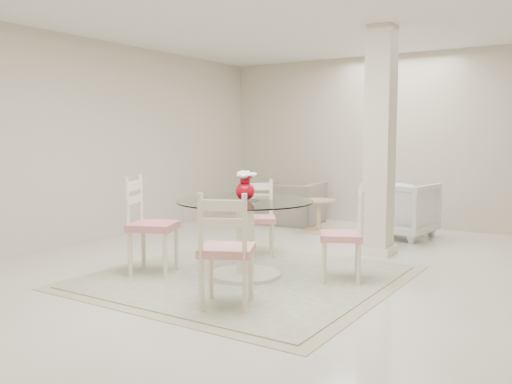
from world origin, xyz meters
The scene contains 13 objects.
ground centered at (0.00, 0.00, 0.00)m, with size 7.00×7.00×0.00m, color white.
room_shell centered at (0.00, 0.00, 1.86)m, with size 6.02×7.02×2.71m.
column centered at (0.50, 1.30, 1.35)m, with size 0.30×0.30×2.70m, color beige.
area_rug centered at (-0.23, -0.49, 0.01)m, with size 2.86×2.86×0.02m.
dining_table centered at (-0.23, -0.49, 0.40)m, with size 1.36×1.36×0.78m.
red_vase centered at (-0.22, -0.49, 0.93)m, with size 0.22×0.21×0.29m.
dining_chair_east centered at (0.70, -0.06, 0.52)m, with size 0.53×0.53×1.00m.
dining_chair_north centered at (-0.66, 0.43, 0.53)m, with size 0.56×0.56×1.00m.
dining_chair_west centered at (-1.15, -0.92, 0.59)m, with size 0.59×0.59×1.12m.
dining_chair_south centered at (0.20, -1.41, 0.56)m, with size 0.57×0.57×1.07m.
recliner_taupe centered at (-1.54, 2.70, 0.34)m, with size 1.05×0.92×0.68m, color gray.
armchair_white centered at (0.37, 2.56, 0.39)m, with size 0.84×0.87×0.79m, color white.
side_table centered at (-0.76, 2.26, 0.23)m, with size 0.47×0.47×0.49m.
Camera 1 is at (2.75, -4.91, 1.41)m, focal length 38.00 mm.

